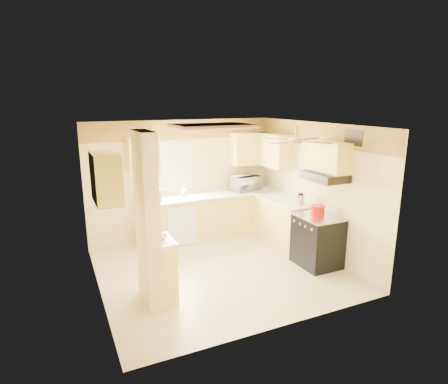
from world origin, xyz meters
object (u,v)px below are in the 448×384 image
kettle (301,200)px  dutch_oven (318,210)px  bowl (160,237)px  microwave (245,183)px  stove (317,241)px

kettle → dutch_oven: bearing=-92.6°
bowl → kettle: kettle is taller
microwave → bowl: bearing=30.5°
stove → microwave: size_ratio=1.55×
dutch_oven → kettle: (0.02, 0.55, 0.05)m
bowl → dutch_oven: dutch_oven is taller
stove → kettle: bearing=84.2°
stove → dutch_oven: size_ratio=3.63×
microwave → kettle: size_ratio=2.47×
stove → bowl: bearing=179.4°
bowl → kettle: bearing=11.9°
microwave → bowl: size_ratio=2.82×
stove → kettle: (0.07, 0.64, 0.59)m
microwave → kettle: bearing=93.6°
microwave → kettle: (0.37, -1.54, -0.05)m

